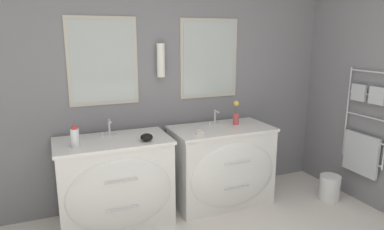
{
  "coord_description": "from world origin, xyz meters",
  "views": [
    {
      "loc": [
        -1.1,
        -1.29,
        1.81
      ],
      "look_at": [
        0.09,
        1.56,
        1.11
      ],
      "focal_mm": 32.0,
      "sensor_mm": 36.0,
      "label": 1
    }
  ],
  "objects_px": {
    "vanity_right": "(222,165)",
    "vanity_left": "(116,182)",
    "toiletry_bottle": "(75,137)",
    "amenity_bowl": "(147,137)",
    "flower_vase": "(236,115)",
    "waste_bin": "(330,187)"
  },
  "relations": [
    {
      "from": "vanity_right",
      "to": "toiletry_bottle",
      "type": "bearing_deg",
      "value": -177.68
    },
    {
      "from": "vanity_left",
      "to": "waste_bin",
      "type": "relative_size",
      "value": 3.82
    },
    {
      "from": "vanity_right",
      "to": "toiletry_bottle",
      "type": "height_order",
      "value": "toiletry_bottle"
    },
    {
      "from": "flower_vase",
      "to": "toiletry_bottle",
      "type": "bearing_deg",
      "value": -174.94
    },
    {
      "from": "vanity_right",
      "to": "amenity_bowl",
      "type": "height_order",
      "value": "amenity_bowl"
    },
    {
      "from": "waste_bin",
      "to": "vanity_right",
      "type": "bearing_deg",
      "value": 160.33
    },
    {
      "from": "waste_bin",
      "to": "vanity_left",
      "type": "bearing_deg",
      "value": 169.89
    },
    {
      "from": "vanity_left",
      "to": "vanity_right",
      "type": "bearing_deg",
      "value": 0.0
    },
    {
      "from": "waste_bin",
      "to": "amenity_bowl",
      "type": "bearing_deg",
      "value": 172.02
    },
    {
      "from": "vanity_right",
      "to": "toiletry_bottle",
      "type": "xyz_separation_m",
      "value": [
        -1.51,
        -0.06,
        0.51
      ]
    },
    {
      "from": "vanity_right",
      "to": "flower_vase",
      "type": "bearing_deg",
      "value": 23.83
    },
    {
      "from": "toiletry_bottle",
      "to": "vanity_left",
      "type": "bearing_deg",
      "value": 10.11
    },
    {
      "from": "amenity_bowl",
      "to": "waste_bin",
      "type": "distance_m",
      "value": 2.19
    },
    {
      "from": "amenity_bowl",
      "to": "toiletry_bottle",
      "type": "bearing_deg",
      "value": 173.83
    },
    {
      "from": "vanity_right",
      "to": "amenity_bowl",
      "type": "bearing_deg",
      "value": -171.63
    },
    {
      "from": "vanity_right",
      "to": "toiletry_bottle",
      "type": "relative_size",
      "value": 5.7
    },
    {
      "from": "amenity_bowl",
      "to": "vanity_left",
      "type": "bearing_deg",
      "value": 155.88
    },
    {
      "from": "vanity_right",
      "to": "waste_bin",
      "type": "height_order",
      "value": "vanity_right"
    },
    {
      "from": "vanity_left",
      "to": "toiletry_bottle",
      "type": "relative_size",
      "value": 5.7
    },
    {
      "from": "vanity_right",
      "to": "vanity_left",
      "type": "bearing_deg",
      "value": 180.0
    },
    {
      "from": "amenity_bowl",
      "to": "waste_bin",
      "type": "relative_size",
      "value": 0.42
    },
    {
      "from": "vanity_left",
      "to": "flower_vase",
      "type": "xyz_separation_m",
      "value": [
        1.38,
        0.09,
        0.54
      ]
    }
  ]
}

